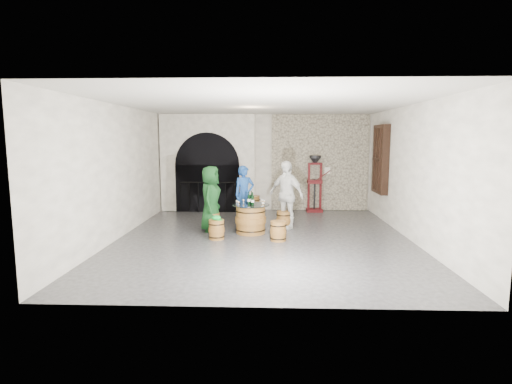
{
  "coord_description": "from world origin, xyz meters",
  "views": [
    {
      "loc": [
        0.17,
        -9.43,
        2.39
      ],
      "look_at": [
        -0.2,
        0.62,
        1.05
      ],
      "focal_mm": 28.0,
      "sensor_mm": 36.0,
      "label": 1
    }
  ],
  "objects_px": {
    "person_green": "(211,199)",
    "wine_bottle_right": "(252,198)",
    "barrel_stool_left": "(213,222)",
    "person_white": "(286,195)",
    "barrel_stool_far": "(246,216)",
    "wine_bottle_center": "(253,200)",
    "side_barrel": "(253,206)",
    "barrel_stool_near_left": "(217,230)",
    "barrel_stool_right": "(284,220)",
    "person_blue": "(244,194)",
    "barrel_table": "(251,219)",
    "corking_press": "(315,179)",
    "wine_bottle_left": "(249,199)",
    "barrel_stool_near_right": "(278,231)"
  },
  "relations": [
    {
      "from": "person_blue",
      "to": "side_barrel",
      "type": "distance_m",
      "value": 1.13
    },
    {
      "from": "barrel_table",
      "to": "barrel_stool_left",
      "type": "height_order",
      "value": "barrel_table"
    },
    {
      "from": "barrel_table",
      "to": "barrel_stool_far",
      "type": "bearing_deg",
      "value": 100.87
    },
    {
      "from": "person_green",
      "to": "wine_bottle_center",
      "type": "relative_size",
      "value": 5.24
    },
    {
      "from": "barrel_stool_near_left",
      "to": "wine_bottle_left",
      "type": "height_order",
      "value": "wine_bottle_left"
    },
    {
      "from": "person_white",
      "to": "wine_bottle_right",
      "type": "distance_m",
      "value": 1.0
    },
    {
      "from": "wine_bottle_left",
      "to": "person_blue",
      "type": "bearing_deg",
      "value": 99.23
    },
    {
      "from": "barrel_stool_far",
      "to": "wine_bottle_center",
      "type": "relative_size",
      "value": 1.46
    },
    {
      "from": "wine_bottle_left",
      "to": "barrel_stool_right",
      "type": "bearing_deg",
      "value": 28.7
    },
    {
      "from": "barrel_stool_near_left",
      "to": "barrel_stool_near_right",
      "type": "bearing_deg",
      "value": -4.01
    },
    {
      "from": "wine_bottle_center",
      "to": "corking_press",
      "type": "relative_size",
      "value": 0.18
    },
    {
      "from": "barrel_stool_far",
      "to": "person_green",
      "type": "height_order",
      "value": "person_green"
    },
    {
      "from": "barrel_stool_far",
      "to": "wine_bottle_left",
      "type": "relative_size",
      "value": 1.46
    },
    {
      "from": "barrel_stool_left",
      "to": "barrel_stool_near_left",
      "type": "height_order",
      "value": "same"
    },
    {
      "from": "barrel_table",
      "to": "person_white",
      "type": "xyz_separation_m",
      "value": [
        0.92,
        0.59,
        0.54
      ]
    },
    {
      "from": "barrel_stool_near_right",
      "to": "wine_bottle_left",
      "type": "distance_m",
      "value": 1.27
    },
    {
      "from": "wine_bottle_center",
      "to": "wine_bottle_right",
      "type": "relative_size",
      "value": 1.0
    },
    {
      "from": "side_barrel",
      "to": "barrel_stool_far",
      "type": "bearing_deg",
      "value": -96.35
    },
    {
      "from": "barrel_table",
      "to": "wine_bottle_right",
      "type": "xyz_separation_m",
      "value": [
        0.02,
        0.16,
        0.5
      ]
    },
    {
      "from": "barrel_stool_near_left",
      "to": "wine_bottle_center",
      "type": "relative_size",
      "value": 1.46
    },
    {
      "from": "corking_press",
      "to": "person_green",
      "type": "bearing_deg",
      "value": -139.5
    },
    {
      "from": "person_white",
      "to": "wine_bottle_right",
      "type": "xyz_separation_m",
      "value": [
        -0.9,
        -0.43,
        -0.04
      ]
    },
    {
      "from": "barrel_stool_right",
      "to": "barrel_stool_near_right",
      "type": "xyz_separation_m",
      "value": [
        -0.17,
        -1.3,
        0.0
      ]
    },
    {
      "from": "barrel_stool_right",
      "to": "wine_bottle_center",
      "type": "bearing_deg",
      "value": -141.9
    },
    {
      "from": "person_green",
      "to": "wine_bottle_right",
      "type": "relative_size",
      "value": 5.24
    },
    {
      "from": "corking_press",
      "to": "person_blue",
      "type": "bearing_deg",
      "value": -143.17
    },
    {
      "from": "person_white",
      "to": "side_barrel",
      "type": "relative_size",
      "value": 2.84
    },
    {
      "from": "barrel_table",
      "to": "corking_press",
      "type": "xyz_separation_m",
      "value": [
        1.96,
        3.11,
        0.71
      ]
    },
    {
      "from": "barrel_stool_near_left",
      "to": "side_barrel",
      "type": "xyz_separation_m",
      "value": [
        0.73,
        2.9,
        0.08
      ]
    },
    {
      "from": "person_green",
      "to": "side_barrel",
      "type": "height_order",
      "value": "person_green"
    },
    {
      "from": "person_green",
      "to": "wine_bottle_left",
      "type": "relative_size",
      "value": 5.24
    },
    {
      "from": "person_green",
      "to": "person_white",
      "type": "relative_size",
      "value": 0.93
    },
    {
      "from": "barrel_table",
      "to": "person_green",
      "type": "bearing_deg",
      "value": 168.48
    },
    {
      "from": "side_barrel",
      "to": "barrel_stool_near_right",
      "type": "bearing_deg",
      "value": -76.08
    },
    {
      "from": "corking_press",
      "to": "barrel_stool_right",
      "type": "bearing_deg",
      "value": -116.7
    },
    {
      "from": "barrel_table",
      "to": "barrel_stool_far",
      "type": "height_order",
      "value": "barrel_table"
    },
    {
      "from": "person_white",
      "to": "barrel_stool_left",
      "type": "bearing_deg",
      "value": -129.84
    },
    {
      "from": "barrel_stool_right",
      "to": "wine_bottle_center",
      "type": "relative_size",
      "value": 1.46
    },
    {
      "from": "barrel_stool_right",
      "to": "person_blue",
      "type": "bearing_deg",
      "value": 147.58
    },
    {
      "from": "person_blue",
      "to": "wine_bottle_right",
      "type": "distance_m",
      "value": 1.12
    },
    {
      "from": "barrel_stool_left",
      "to": "person_white",
      "type": "bearing_deg",
      "value": 11.41
    },
    {
      "from": "person_blue",
      "to": "person_white",
      "type": "bearing_deg",
      "value": -56.89
    },
    {
      "from": "barrel_stool_left",
      "to": "person_blue",
      "type": "xyz_separation_m",
      "value": [
        0.76,
        1.05,
        0.59
      ]
    },
    {
      "from": "barrel_stool_right",
      "to": "wine_bottle_right",
      "type": "xyz_separation_m",
      "value": [
        -0.84,
        -0.39,
        0.64
      ]
    },
    {
      "from": "barrel_stool_far",
      "to": "side_barrel",
      "type": "bearing_deg",
      "value": 83.65
    },
    {
      "from": "barrel_stool_near_left",
      "to": "person_green",
      "type": "xyz_separation_m",
      "value": [
        -0.26,
        0.86,
        0.62
      ]
    },
    {
      "from": "barrel_stool_far",
      "to": "person_blue",
      "type": "xyz_separation_m",
      "value": [
        -0.05,
        0.25,
        0.59
      ]
    },
    {
      "from": "wine_bottle_center",
      "to": "wine_bottle_right",
      "type": "distance_m",
      "value": 0.24
    },
    {
      "from": "barrel_stool_far",
      "to": "person_white",
      "type": "xyz_separation_m",
      "value": [
        1.11,
        -0.41,
        0.68
      ]
    },
    {
      "from": "person_white",
      "to": "side_barrel",
      "type": "xyz_separation_m",
      "value": [
        -0.97,
        1.66,
        -0.59
      ]
    }
  ]
}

